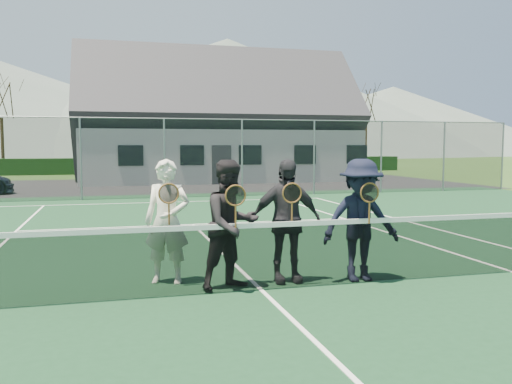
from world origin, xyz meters
TOP-DOWN VIEW (x-y plane):
  - ground at (0.00, 20.00)m, footprint 220.00×220.00m
  - court_surface at (0.00, 0.00)m, footprint 30.00×30.00m
  - tarmac_carpark at (-4.00, 20.00)m, footprint 40.00×12.00m
  - hedge_row at (0.00, 32.00)m, footprint 40.00×1.20m
  - hill_centre at (20.00, 95.00)m, footprint 120.00×120.00m
  - hill_east at (55.00, 95.00)m, footprint 90.00×90.00m
  - court_markings at (0.00, 0.00)m, footprint 11.03×23.83m
  - tennis_net at (0.00, 0.00)m, footprint 11.68×0.08m
  - perimeter_fence at (0.00, 13.50)m, footprint 30.07×0.07m
  - clubhouse at (4.00, 24.00)m, footprint 15.60×8.20m
  - tree_b at (-9.00, 33.00)m, footprint 3.20×3.20m
  - tree_c at (2.00, 33.00)m, footprint 3.20×3.20m
  - tree_d at (12.00, 33.00)m, footprint 3.20×3.20m
  - tree_e at (18.00, 33.00)m, footprint 3.20×3.20m
  - player_a at (-1.20, 0.76)m, footprint 0.77×0.63m
  - player_b at (-0.37, 0.23)m, footprint 1.06×0.95m
  - player_c at (0.47, 0.38)m, footprint 1.07×0.53m
  - player_d at (1.56, 0.15)m, footprint 1.19×0.72m

SIDE VIEW (x-z plane):
  - ground at x=0.00m, z-range 0.00..0.00m
  - tarmac_carpark at x=-4.00m, z-range 0.00..0.01m
  - court_surface at x=0.00m, z-range 0.00..0.02m
  - court_markings at x=0.00m, z-range 0.02..0.03m
  - tennis_net at x=0.00m, z-range -0.01..1.09m
  - hedge_row at x=0.00m, z-range 0.00..1.10m
  - player_d at x=1.56m, z-range 0.02..1.82m
  - player_b at x=-0.37m, z-range 0.02..1.82m
  - player_c at x=0.47m, z-range 0.02..1.82m
  - player_a at x=-1.20m, z-range 0.02..1.82m
  - perimeter_fence at x=0.00m, z-range 0.01..3.03m
  - clubhouse at x=4.00m, z-range 0.14..7.84m
  - tree_b at x=-9.00m, z-range 1.91..9.68m
  - tree_c at x=2.00m, z-range 1.91..9.68m
  - tree_d at x=12.00m, z-range 1.91..9.68m
  - tree_e at x=18.00m, z-range 1.91..9.68m
  - hill_east at x=55.00m, z-range 0.00..14.00m
  - hill_centre at x=20.00m, z-range 0.00..22.00m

